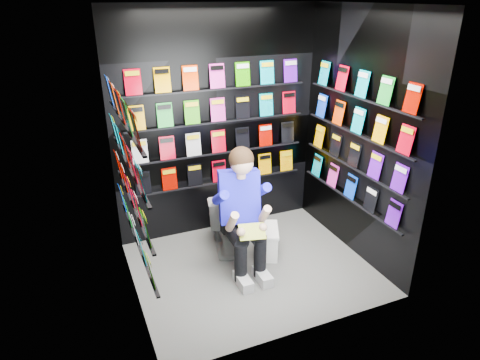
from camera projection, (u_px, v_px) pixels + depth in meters
name	position (u px, v px, depth m)	size (l,w,h in m)	color
floor	(252.00, 268.00, 4.53)	(2.40, 2.40, 0.00)	slate
ceiling	(256.00, 4.00, 3.49)	(2.40, 2.40, 0.00)	white
wall_back	(217.00, 125.00, 4.86)	(2.40, 0.04, 2.60)	black
wall_front	(309.00, 196.00, 3.17)	(2.40, 0.04, 2.60)	black
wall_left	(124.00, 172.00, 3.59)	(0.04, 2.00, 2.60)	black
wall_right	(359.00, 138.00, 4.44)	(0.04, 2.00, 2.60)	black
comics_back	(218.00, 126.00, 4.83)	(2.10, 0.06, 1.37)	red
comics_left	(127.00, 171.00, 3.60)	(0.06, 1.70, 1.37)	red
comics_right	(356.00, 138.00, 4.43)	(0.06, 1.70, 1.37)	red
toilet	(225.00, 217.00, 4.80)	(0.42, 0.75, 0.73)	white
longbox	(267.00, 242.00, 4.74)	(0.21, 0.39, 0.29)	white
longbox_lid	(267.00, 230.00, 4.68)	(0.23, 0.41, 0.03)	white
reader	(238.00, 197.00, 4.31)	(0.55, 0.80, 1.48)	#0804E4
held_comic	(252.00, 232.00, 4.10)	(0.26, 0.01, 0.18)	green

